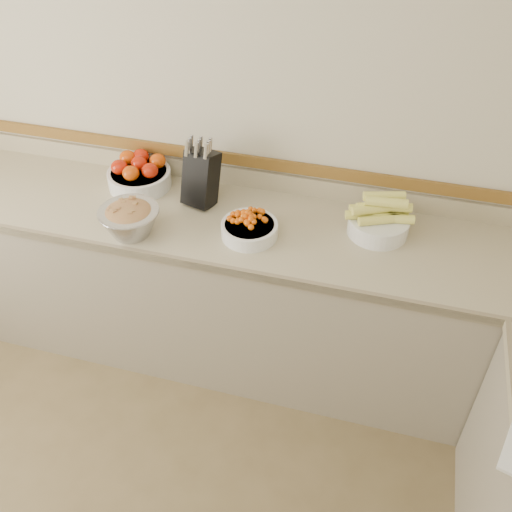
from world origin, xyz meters
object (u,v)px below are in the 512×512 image
(knife_block, at_px, (201,177))
(cherry_tomato_bowl, at_px, (249,227))
(corn_bowl, at_px, (379,220))
(rhubarb_bowl, at_px, (130,219))
(tomato_bowl, at_px, (139,174))

(knife_block, height_order, cherry_tomato_bowl, knife_block)
(corn_bowl, bearing_deg, knife_block, 178.37)
(knife_block, distance_m, corn_bowl, 0.86)
(knife_block, xyz_separation_m, cherry_tomato_bowl, (0.30, -0.20, -0.10))
(rhubarb_bowl, bearing_deg, knife_block, 55.58)
(knife_block, xyz_separation_m, corn_bowl, (0.86, -0.02, -0.07))
(knife_block, xyz_separation_m, tomato_bowl, (-0.35, 0.05, -0.07))
(knife_block, bearing_deg, tomato_bowl, 171.90)
(knife_block, relative_size, corn_bowl, 1.13)
(tomato_bowl, height_order, cherry_tomato_bowl, tomato_bowl)
(cherry_tomato_bowl, bearing_deg, rhubarb_bowl, -166.43)
(knife_block, bearing_deg, corn_bowl, -1.63)
(tomato_bowl, height_order, corn_bowl, corn_bowl)
(tomato_bowl, xyz_separation_m, cherry_tomato_bowl, (0.65, -0.25, -0.02))
(rhubarb_bowl, bearing_deg, tomato_bowl, 108.55)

